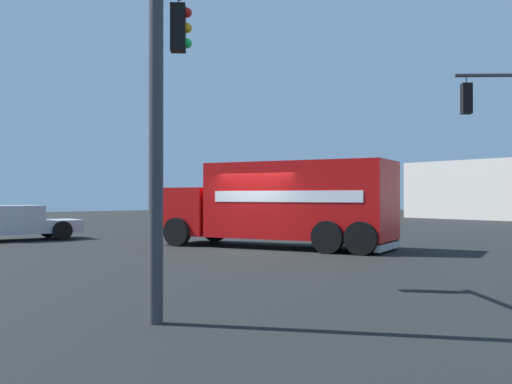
# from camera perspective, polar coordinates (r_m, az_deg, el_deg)

# --- Properties ---
(ground_plane) EXTENTS (100.00, 100.00, 0.00)m
(ground_plane) POSITION_cam_1_polar(r_m,az_deg,el_deg) (18.65, -0.22, -5.79)
(ground_plane) COLOR black
(delivery_truck) EXTENTS (8.48, 5.60, 2.88)m
(delivery_truck) POSITION_cam_1_polar(r_m,az_deg,el_deg) (19.57, 2.47, -1.13)
(delivery_truck) COLOR red
(delivery_truck) RESTS_ON ground
(traffic_light_primary) EXTENTS (3.39, 2.48, 6.10)m
(traffic_light_primary) POSITION_cam_1_polar(r_m,az_deg,el_deg) (9.52, -8.89, 13.29)
(traffic_light_primary) COLOR #38383D
(traffic_light_primary) RESTS_ON ground
(pickup_silver) EXTENTS (2.52, 5.32, 1.38)m
(pickup_silver) POSITION_cam_1_polar(r_m,az_deg,el_deg) (24.65, -23.02, -2.75)
(pickup_silver) COLOR #B7BABF
(pickup_silver) RESTS_ON ground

